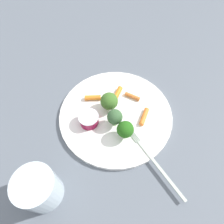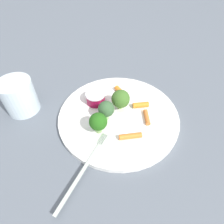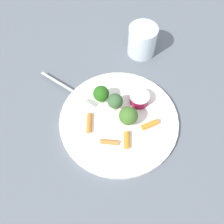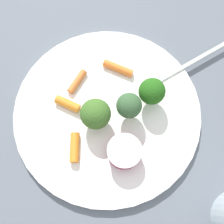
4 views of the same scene
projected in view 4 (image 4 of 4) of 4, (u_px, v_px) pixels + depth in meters
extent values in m
plane|color=slate|center=(107.00, 113.00, 0.42)|extent=(2.40, 2.40, 0.00)
cylinder|color=white|center=(107.00, 112.00, 0.42)|extent=(0.29, 0.29, 0.01)
cylinder|color=maroon|center=(124.00, 152.00, 0.38)|extent=(0.05, 0.05, 0.03)
cylinder|color=silver|center=(125.00, 150.00, 0.36)|extent=(0.05, 0.05, 0.00)
cylinder|color=#8AB661|center=(96.00, 119.00, 0.40)|extent=(0.01, 0.01, 0.01)
sphere|color=#3E6827|center=(95.00, 114.00, 0.38)|extent=(0.04, 0.04, 0.04)
cylinder|color=#89B367|center=(150.00, 98.00, 0.41)|extent=(0.01, 0.01, 0.02)
sphere|color=#235C16|center=(152.00, 91.00, 0.39)|extent=(0.04, 0.04, 0.04)
cylinder|color=#8DC471|center=(128.00, 111.00, 0.40)|extent=(0.01, 0.01, 0.02)
sphere|color=#375A34|center=(129.00, 106.00, 0.38)|extent=(0.04, 0.04, 0.04)
cylinder|color=orange|center=(75.00, 148.00, 0.39)|extent=(0.02, 0.04, 0.01)
cylinder|color=orange|center=(118.00, 68.00, 0.43)|extent=(0.05, 0.03, 0.01)
cylinder|color=orange|center=(67.00, 107.00, 0.41)|extent=(0.04, 0.02, 0.01)
cylinder|color=orange|center=(77.00, 81.00, 0.42)|extent=(0.03, 0.04, 0.01)
cube|color=#B3BEB1|center=(197.00, 59.00, 0.44)|extent=(0.13, 0.10, 0.00)
cube|color=#B3BEB1|center=(153.00, 88.00, 0.42)|extent=(0.02, 0.02, 0.00)
cube|color=#B3BEB1|center=(152.00, 86.00, 0.42)|extent=(0.02, 0.02, 0.00)
cube|color=#B3BEB1|center=(151.00, 84.00, 0.42)|extent=(0.02, 0.02, 0.00)
cube|color=#B3BEB1|center=(150.00, 83.00, 0.43)|extent=(0.02, 0.02, 0.00)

